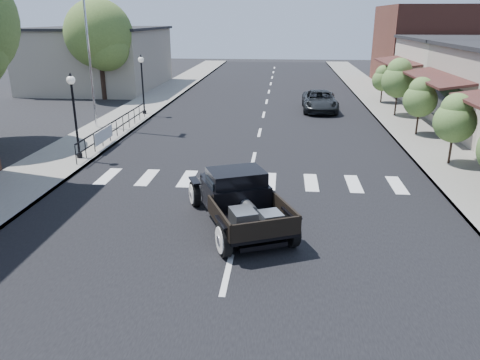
{
  "coord_description": "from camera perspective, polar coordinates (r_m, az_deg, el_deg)",
  "views": [
    {
      "loc": [
        1.25,
        -13.0,
        5.98
      ],
      "look_at": [
        -0.07,
        1.24,
        1.0
      ],
      "focal_mm": 35.0,
      "sensor_mm": 36.0,
      "label": 1
    }
  ],
  "objects": [
    {
      "name": "low_building_left",
      "position": [
        44.24,
        -16.76,
        13.91
      ],
      "size": [
        10.0,
        12.0,
        5.0
      ],
      "primitive_type": "cube",
      "color": "gray",
      "rests_on": "ground"
    },
    {
      "name": "small_tree_c",
      "position": [
        26.3,
        21.01,
        8.31
      ],
      "size": [
        1.72,
        1.72,
        2.86
      ],
      "primitive_type": null,
      "color": "#4C6D32",
      "rests_on": "sidewalk_right"
    },
    {
      "name": "storefront_far",
      "position": [
        37.79,
        27.21,
        11.48
      ],
      "size": [
        10.0,
        9.0,
        4.5
      ],
      "primitive_type": "cube",
      "color": "#B7AD9B",
      "rests_on": "ground"
    },
    {
      "name": "flagpole",
      "position": [
        27.1,
        -18.23,
        17.45
      ],
      "size": [
        0.12,
        0.12,
        10.86
      ],
      "primitive_type": "cylinder",
      "color": "silver",
      "rests_on": "sidewalk_left"
    },
    {
      "name": "small_tree_b",
      "position": [
        21.37,
        24.57,
        5.55
      ],
      "size": [
        1.7,
        1.7,
        2.84
      ],
      "primitive_type": null,
      "color": "#4C6D32",
      "rests_on": "sidewalk_right"
    },
    {
      "name": "railing",
      "position": [
        25.11,
        -14.82,
        6.31
      ],
      "size": [
        0.08,
        10.0,
        1.0
      ],
      "primitive_type": null,
      "color": "black",
      "rests_on": "sidewalk_left"
    },
    {
      "name": "road",
      "position": [
        28.66,
        2.72,
        7.16
      ],
      "size": [
        14.0,
        80.0,
        0.02
      ],
      "primitive_type": "cube",
      "color": "black",
      "rests_on": "ground"
    },
    {
      "name": "ground",
      "position": [
        14.37,
        -0.16,
        -5.41
      ],
      "size": [
        120.0,
        120.0,
        0.0
      ],
      "primitive_type": "plane",
      "color": "black",
      "rests_on": "ground"
    },
    {
      "name": "far_building_right",
      "position": [
        47.27,
        23.67,
        14.66
      ],
      "size": [
        11.0,
        10.0,
        7.0
      ],
      "primitive_type": "cube",
      "color": "brown",
      "rests_on": "ground"
    },
    {
      "name": "lamp_post_c",
      "position": [
        30.58,
        -11.79,
        11.3
      ],
      "size": [
        0.36,
        0.36,
        3.67
      ],
      "primitive_type": null,
      "color": "black",
      "rests_on": "sidewalk_left"
    },
    {
      "name": "sidewalk_right",
      "position": [
        29.52,
        19.55,
        6.56
      ],
      "size": [
        3.0,
        80.0,
        0.15
      ],
      "primitive_type": "cube",
      "color": "gray",
      "rests_on": "ground"
    },
    {
      "name": "big_tree_far",
      "position": [
        37.68,
        -16.68,
        14.92
      ],
      "size": [
        5.0,
        5.0,
        7.34
      ],
      "primitive_type": null,
      "color": "#4C662B",
      "rests_on": "ground"
    },
    {
      "name": "small_tree_d",
      "position": [
        31.2,
        18.65,
        10.59
      ],
      "size": [
        2.03,
        2.03,
        3.38
      ],
      "primitive_type": null,
      "color": "#4C6D32",
      "rests_on": "sidewalk_right"
    },
    {
      "name": "sidewalk_left",
      "position": [
        30.23,
        -13.73,
        7.39
      ],
      "size": [
        3.0,
        80.0,
        0.15
      ],
      "primitive_type": "cube",
      "color": "gray",
      "rests_on": "ground"
    },
    {
      "name": "road_markings",
      "position": [
        23.8,
        2.14,
        4.63
      ],
      "size": [
        12.0,
        60.0,
        0.06
      ],
      "primitive_type": null,
      "color": "silver",
      "rests_on": "ground"
    },
    {
      "name": "small_tree_e",
      "position": [
        35.76,
        16.96,
        11.06
      ],
      "size": [
        1.52,
        1.52,
        2.54
      ],
      "primitive_type": null,
      "color": "#4C6D32",
      "rests_on": "sidewalk_right"
    },
    {
      "name": "banner",
      "position": [
        23.31,
        -16.22,
        4.71
      ],
      "size": [
        0.04,
        2.2,
        0.6
      ],
      "primitive_type": null,
      "color": "silver",
      "rests_on": "sidewalk_left"
    },
    {
      "name": "second_car",
      "position": [
        32.23,
        9.69,
        9.45
      ],
      "size": [
        2.25,
        4.84,
        1.34
      ],
      "primitive_type": "imported",
      "rotation": [
        0.0,
        0.0,
        -0.0
      ],
      "color": "black",
      "rests_on": "ground"
    },
    {
      "name": "lamp_post_b",
      "position": [
        21.34,
        -19.46,
        7.32
      ],
      "size": [
        0.36,
        0.36,
        3.67
      ],
      "primitive_type": null,
      "color": "black",
      "rests_on": "sidewalk_left"
    },
    {
      "name": "hotrod_pickup",
      "position": [
        13.97,
        -0.18,
        -2.29
      ],
      "size": [
        4.11,
        5.51,
        1.73
      ],
      "primitive_type": null,
      "rotation": [
        0.0,
        0.0,
        0.4
      ],
      "color": "black",
      "rests_on": "ground"
    }
  ]
}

